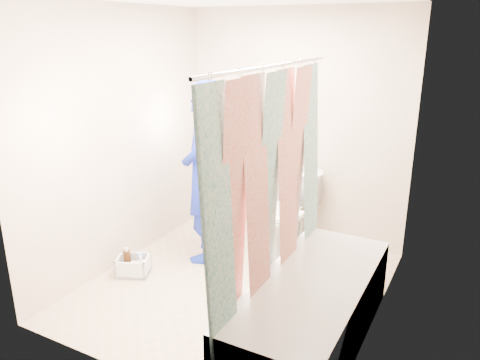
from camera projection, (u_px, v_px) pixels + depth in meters
The scene contains 13 objects.
floor at pixel (235, 286), 4.15m from camera, with size 2.60×2.60×0.00m, color tan.
wall_back at pixel (295, 127), 4.88m from camera, with size 2.40×0.02×2.40m, color #C1AC94.
wall_front at pixel (127, 206), 2.70m from camera, with size 2.40×0.02×2.40m, color #C1AC94.
wall_left at pixel (121, 140), 4.33m from camera, with size 0.02×2.60×2.40m, color #C1AC94.
wall_right at pixel (386, 176), 3.25m from camera, with size 0.02×2.60×2.40m, color #C1AC94.
bathtub at pixel (311, 309), 3.33m from camera, with size 0.70×1.75×0.50m.
curtain_rod at pixel (274, 66), 2.97m from camera, with size 0.02×0.02×1.90m, color silver.
shower_curtain at pixel (271, 203), 3.25m from camera, with size 0.06×1.75×1.80m, color silver.
toilet at pixel (284, 214), 4.68m from camera, with size 0.46×0.80×0.82m, color white.
tank_lid at pixel (278, 211), 4.56m from camera, with size 0.50×0.22×0.04m, color white.
tank_internals at pixel (292, 170), 4.76m from camera, with size 0.20×0.07×0.27m.
plumber at pixel (204, 173), 4.44m from camera, with size 0.63×0.42×1.74m, color #1023A6.
cleaning_caddy at pixel (134, 266), 4.33m from camera, with size 0.35×0.32×0.22m.
Camera 1 is at (1.77, -3.21, 2.17)m, focal length 35.00 mm.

